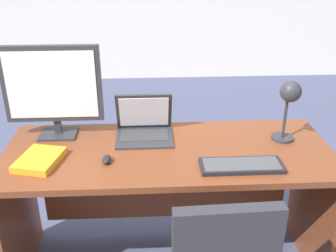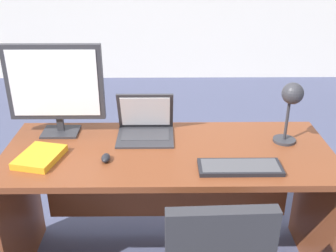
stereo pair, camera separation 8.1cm
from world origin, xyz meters
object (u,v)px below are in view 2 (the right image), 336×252
Objects in this scene: laptop at (145,122)px; mouse at (106,158)px; keyboard at (240,167)px; book at (40,157)px; desk_lamp at (291,101)px; desk at (168,182)px; monitor at (55,85)px.

laptop is 0.35m from mouse.
keyboard is 1.42× the size of book.
desk_lamp is 1.29m from book.
desk is 0.81m from monitor.
keyboard is at bearing -7.50° from mouse.
monitor reaches higher than mouse.
monitor is 0.40m from book.
laptop is at bearing 170.61° from desk_lamp.
desk is at bearing 13.18° from book.
book is at bearing 177.59° from mouse.
desk_lamp reaches higher than mouse.
keyboard is 0.45m from desk_lamp.
book is at bearing -172.75° from desk_lamp.
desk_lamp is (1.23, -0.14, -0.04)m from monitor.
desk_lamp reaches higher than book.
desk is 0.48m from keyboard.
desk is 0.79m from desk_lamp.
desk is 3.29× the size of monitor.
mouse is 0.33m from book.
book is at bearing -150.84° from laptop.
mouse is (-0.18, -0.30, -0.06)m from laptop.
laptop is at bearing -2.28° from monitor.
book reaches higher than keyboard.
monitor is at bearing 165.53° from desk.
mouse is 0.27× the size of book.
book is (-0.03, -0.30, -0.27)m from monitor.
laptop reaches higher than keyboard.
book reaches higher than desk.
monitor is 1.51× the size of desk_lamp.
book is at bearing 174.20° from keyboard.
laptop is 0.78× the size of keyboard.
monitor reaches higher than keyboard.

